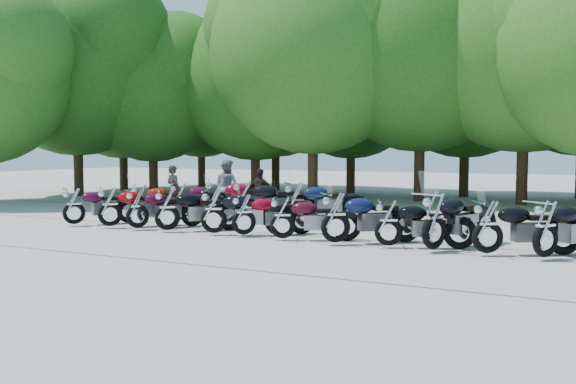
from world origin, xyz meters
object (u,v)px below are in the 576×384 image
at_px(motorcycle_3, 167,208).
at_px(motorcycle_4, 214,210).
at_px(motorcycle_5, 244,213).
at_px(motorcycle_11, 546,227).
at_px(motorcycle_8, 389,221).
at_px(motorcycle_16, 296,201).
at_px(motorcycle_13, 180,199).
at_px(motorcycle_1, 110,205).
at_px(rider_2, 260,194).
at_px(motorcycle_0, 74,205).
at_px(motorcycle_14, 217,197).
at_px(rider_0, 173,189).
at_px(motorcycle_9, 434,218).
at_px(motorcycle_12, 141,199).
at_px(motorcycle_2, 137,207).
at_px(rider_1, 227,187).
at_px(motorcycle_15, 245,199).
at_px(motorcycle_7, 336,215).
at_px(motorcycle_10, 488,225).
at_px(motorcycle_6, 283,216).

height_order(motorcycle_3, motorcycle_4, motorcycle_4).
xyz_separation_m(motorcycle_5, motorcycle_11, (6.98, -0.19, 0.06)).
xyz_separation_m(motorcycle_8, motorcycle_16, (-3.62, 2.85, 0.10)).
height_order(motorcycle_4, motorcycle_13, motorcycle_4).
height_order(motorcycle_5, motorcycle_8, motorcycle_5).
relative_size(motorcycle_1, rider_2, 1.46).
distance_m(motorcycle_0, rider_2, 5.54).
bearing_deg(motorcycle_11, motorcycle_16, 12.20).
distance_m(motorcycle_14, rider_0, 2.89).
xyz_separation_m(motorcycle_9, motorcycle_12, (-10.05, 2.67, -0.12)).
relative_size(motorcycle_2, motorcycle_13, 0.98).
relative_size(motorcycle_0, motorcycle_16, 0.88).
distance_m(motorcycle_4, motorcycle_11, 7.80).
bearing_deg(rider_1, motorcycle_1, 84.73).
relative_size(motorcycle_4, rider_1, 1.25).
height_order(motorcycle_0, motorcycle_3, motorcycle_3).
relative_size(motorcycle_0, motorcycle_13, 0.96).
height_order(motorcycle_11, rider_0, rider_0).
bearing_deg(motorcycle_4, motorcycle_14, 7.27).
bearing_deg(rider_0, motorcycle_13, 146.14).
relative_size(motorcycle_5, motorcycle_15, 0.85).
distance_m(motorcycle_7, rider_0, 8.70).
height_order(motorcycle_2, motorcycle_12, motorcycle_2).
xyz_separation_m(motorcycle_4, motorcycle_16, (0.97, 2.85, 0.05)).
bearing_deg(motorcycle_1, motorcycle_9, -139.05).
bearing_deg(motorcycle_8, motorcycle_5, 67.37).
bearing_deg(motorcycle_3, rider_0, -6.27).
bearing_deg(motorcycle_4, motorcycle_8, -113.90).
bearing_deg(motorcycle_10, motorcycle_11, -120.95).
xyz_separation_m(motorcycle_7, motorcycle_14, (-5.05, 2.89, 0.04)).
bearing_deg(motorcycle_15, motorcycle_13, 57.74).
bearing_deg(motorcycle_15, motorcycle_9, -147.56).
bearing_deg(motorcycle_3, motorcycle_13, -11.35).
bearing_deg(rider_0, motorcycle_6, 159.96).
relative_size(motorcycle_3, motorcycle_5, 1.06).
bearing_deg(rider_0, motorcycle_14, 166.86).
bearing_deg(rider_2, motorcycle_13, 20.25).
distance_m(motorcycle_4, motorcycle_13, 3.98).
xyz_separation_m(motorcycle_1, motorcycle_8, (7.95, 0.07, -0.05)).
distance_m(motorcycle_0, motorcycle_14, 4.16).
bearing_deg(motorcycle_1, motorcycle_4, -137.67).
relative_size(motorcycle_8, motorcycle_9, 0.84).
distance_m(motorcycle_2, motorcycle_14, 2.90).
relative_size(motorcycle_2, motorcycle_7, 0.92).
bearing_deg(motorcycle_6, motorcycle_5, 58.73).
distance_m(motorcycle_10, motorcycle_15, 7.87).
xyz_separation_m(motorcycle_5, motorcycle_16, (0.15, 2.74, 0.10)).
distance_m(motorcycle_6, motorcycle_9, 3.63).
relative_size(motorcycle_3, motorcycle_4, 0.98).
bearing_deg(motorcycle_14, motorcycle_0, 98.89).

